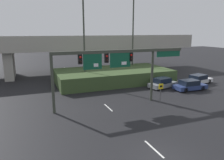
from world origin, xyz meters
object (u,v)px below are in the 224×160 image
speed_limit_sign (161,90)px  highway_light_pole_near (84,28)px  signal_gantry (117,61)px  highway_light_pole_far (133,28)px  parked_sedan_near_right (162,83)px  parked_sedan_far_right (199,79)px  parked_sedan_mid_right (190,85)px

speed_limit_sign → highway_light_pole_near: highway_light_pole_near is taller
signal_gantry → highway_light_pole_far: highway_light_pole_far is taller
signal_gantry → highway_light_pole_near: bearing=93.8°
signal_gantry → parked_sedan_near_right: bearing=26.4°
signal_gantry → highway_light_pole_near: size_ratio=0.94×
speed_limit_sign → parked_sedan_near_right: (4.02, 5.48, -0.80)m
speed_limit_sign → highway_light_pole_near: (-5.58, 11.59, 6.78)m
signal_gantry → parked_sedan_far_right: 16.65m
speed_limit_sign → parked_sedan_mid_right: 7.50m
parked_sedan_mid_right → highway_light_pole_far: bearing=105.4°
speed_limit_sign → highway_light_pole_far: highway_light_pole_far is taller
signal_gantry → parked_sedan_near_right: (8.89, 4.42, -4.15)m
parked_sedan_far_right → highway_light_pole_far: bearing=114.0°
highway_light_pole_far → speed_limit_sign: bearing=-104.7°
highway_light_pole_far → parked_sedan_far_right: bearing=-53.0°
speed_limit_sign → parked_sedan_mid_right: speed_limit_sign is taller
highway_light_pole_far → parked_sedan_mid_right: size_ratio=3.54×
speed_limit_sign → parked_sedan_mid_right: bearing=24.7°
highway_light_pole_near → parked_sedan_far_right: (16.18, -5.99, -7.60)m
highway_light_pole_near → signal_gantry: bearing=-86.2°
speed_limit_sign → parked_sedan_near_right: size_ratio=0.49×
highway_light_pole_far → parked_sedan_near_right: 11.92m
signal_gantry → parked_sedan_near_right: signal_gantry is taller
parked_sedan_near_right → parked_sedan_far_right: bearing=-12.0°
speed_limit_sign → parked_sedan_mid_right: size_ratio=0.50×
highway_light_pole_near → parked_sedan_mid_right: (12.35, -8.47, -7.59)m
highway_light_pole_near → parked_sedan_mid_right: highway_light_pole_near is taller
parked_sedan_mid_right → parked_sedan_near_right: bearing=140.4°
signal_gantry → speed_limit_sign: (4.87, -1.06, -3.34)m
highway_light_pole_near → highway_light_pole_far: (9.40, 3.00, 0.10)m
highway_light_pole_near → parked_sedan_near_right: size_ratio=3.45×
speed_limit_sign → parked_sedan_near_right: speed_limit_sign is taller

